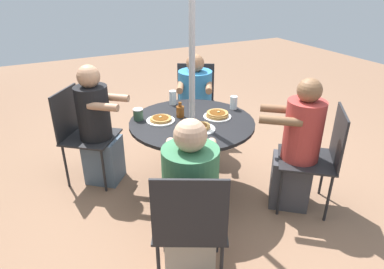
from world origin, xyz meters
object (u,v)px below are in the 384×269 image
(diner_north, at_px, (98,130))
(pancake_plate_c, at_px, (200,128))
(pancake_plate_a, at_px, (161,120))
(syrup_bottle, at_px, (180,111))
(patio_chair_west, at_px, (195,99))
(drinking_glass_a, at_px, (234,103))
(diner_west, at_px, (195,108))
(diner_east, at_px, (191,204))
(drinking_glass_b, at_px, (173,98))
(pancake_plate_b, at_px, (217,115))
(diner_south, at_px, (297,150))
(patio_chair_south, at_px, (319,153))
(coffee_cup, at_px, (138,114))
(patio_chair_east, at_px, (190,221))
(patio_table, at_px, (192,134))
(patio_chair_north, at_px, (81,130))

(diner_north, relative_size, pancake_plate_c, 4.72)
(pancake_plate_a, height_order, syrup_bottle, syrup_bottle)
(patio_chair_west, relative_size, drinking_glass_a, 7.45)
(pancake_plate_a, bearing_deg, diner_west, -45.44)
(diner_east, height_order, drinking_glass_b, diner_east)
(pancake_plate_b, bearing_deg, diner_south, -139.54)
(patio_chair_south, height_order, patio_chair_west, same)
(coffee_cup, bearing_deg, drinking_glass_b, -63.55)
(patio_chair_south, xyz_separation_m, patio_chair_west, (1.66, 0.32, 0.00))
(patio_chair_south, bearing_deg, drinking_glass_a, 64.57)
(diner_south, xyz_separation_m, pancake_plate_a, (0.70, 0.96, 0.20))
(patio_chair_west, bearing_deg, diner_north, 45.96)
(diner_west, height_order, syrup_bottle, diner_west)
(patio_chair_east, bearing_deg, pancake_plate_b, 79.13)
(patio_table, height_order, coffee_cup, coffee_cup)
(diner_east, distance_m, pancake_plate_b, 1.05)
(patio_chair_east, bearing_deg, patio_table, 90.00)
(pancake_plate_b, bearing_deg, patio_chair_east, 141.65)
(diner_north, bearing_deg, drinking_glass_a, 106.36)
(patio_chair_north, distance_m, drinking_glass_b, 0.94)
(patio_chair_east, distance_m, diner_south, 1.28)
(patio_chair_south, height_order, syrup_bottle, patio_chair_south)
(pancake_plate_c, xyz_separation_m, syrup_bottle, (0.32, 0.04, 0.04))
(diner_north, distance_m, diner_west, 1.18)
(diner_south, xyz_separation_m, syrup_bottle, (0.71, 0.76, 0.24))
(diner_north, distance_m, drinking_glass_b, 0.78)
(syrup_bottle, xyz_separation_m, drinking_glass_a, (-0.05, -0.54, 0.01))
(diner_east, distance_m, diner_south, 1.16)
(diner_west, distance_m, drinking_glass_b, 0.63)
(pancake_plate_a, relative_size, drinking_glass_a, 2.01)
(diner_north, distance_m, diner_south, 1.84)
(patio_table, xyz_separation_m, drinking_glass_a, (0.08, -0.48, 0.19))
(pancake_plate_c, bearing_deg, diner_north, 42.14)
(coffee_cup, bearing_deg, pancake_plate_c, -137.49)
(diner_south, bearing_deg, pancake_plate_b, 79.75)
(drinking_glass_a, bearing_deg, drinking_glass_b, 51.39)
(diner_north, bearing_deg, coffee_cup, 80.69)
(patio_chair_south, xyz_separation_m, drinking_glass_a, (0.77, 0.37, 0.26))
(syrup_bottle, relative_size, drinking_glass_b, 1.02)
(patio_table, bearing_deg, diner_south, -129.29)
(patio_chair_west, relative_size, pancake_plate_b, 3.71)
(diner_north, relative_size, pancake_plate_a, 4.72)
(syrup_bottle, bearing_deg, patio_chair_west, -35.23)
(patio_table, bearing_deg, syrup_bottle, 21.92)
(diner_north, distance_m, pancake_plate_b, 1.15)
(patio_chair_west, bearing_deg, pancake_plate_b, 102.57)
(patio_chair_east, bearing_deg, diner_south, 45.35)
(diner_north, relative_size, syrup_bottle, 8.40)
(patio_chair_west, bearing_deg, patio_table, 90.00)
(coffee_cup, distance_m, drinking_glass_a, 0.91)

